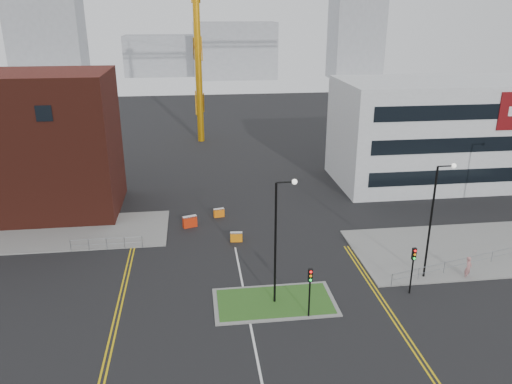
% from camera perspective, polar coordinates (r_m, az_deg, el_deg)
% --- Properties ---
extents(ground, '(200.00, 200.00, 0.00)m').
position_cam_1_polar(ground, '(29.59, 0.71, -21.13)').
color(ground, black).
rests_on(ground, ground).
extents(pavement_left, '(28.00, 8.00, 0.12)m').
position_cam_1_polar(pavement_left, '(50.97, -26.02, -4.45)').
color(pavement_left, slate).
rests_on(pavement_left, ground).
extents(pavement_right, '(24.00, 10.00, 0.12)m').
position_cam_1_polar(pavement_right, '(48.04, 25.25, -5.79)').
color(pavement_right, slate).
rests_on(pavement_right, ground).
extents(island_kerb, '(8.60, 4.60, 0.08)m').
position_cam_1_polar(island_kerb, '(36.14, 2.13, -12.46)').
color(island_kerb, slate).
rests_on(island_kerb, ground).
extents(grass_island, '(8.00, 4.00, 0.12)m').
position_cam_1_polar(grass_island, '(36.13, 2.13, -12.43)').
color(grass_island, '#24511B').
rests_on(grass_island, ground).
extents(office_block, '(25.00, 12.20, 12.00)m').
position_cam_1_polar(office_block, '(62.82, 20.71, 6.46)').
color(office_block, silver).
rests_on(office_block, ground).
extents(streetlamp_island, '(1.46, 0.36, 9.18)m').
position_cam_1_polar(streetlamp_island, '(33.58, 2.62, -4.69)').
color(streetlamp_island, black).
rests_on(streetlamp_island, ground).
extents(streetlamp_right_near, '(1.46, 0.36, 9.18)m').
position_cam_1_polar(streetlamp_right_near, '(39.05, 19.74, -2.25)').
color(streetlamp_right_near, black).
rests_on(streetlamp_right_near, ground).
extents(traffic_light_island, '(0.28, 0.33, 3.65)m').
position_cam_1_polar(traffic_light_island, '(33.49, 6.19, -10.37)').
color(traffic_light_island, black).
rests_on(traffic_light_island, ground).
extents(traffic_light_right, '(0.28, 0.33, 3.65)m').
position_cam_1_polar(traffic_light_right, '(37.63, 17.53, -7.63)').
color(traffic_light_right, black).
rests_on(traffic_light_right, ground).
extents(railing_left, '(6.05, 0.05, 1.10)m').
position_cam_1_polar(railing_left, '(44.88, -16.72, -5.48)').
color(railing_left, gray).
rests_on(railing_left, ground).
extents(railing_right, '(19.05, 5.05, 1.10)m').
position_cam_1_polar(railing_right, '(45.09, 25.40, -6.49)').
color(railing_right, gray).
rests_on(railing_right, ground).
extents(centre_line, '(0.15, 30.00, 0.01)m').
position_cam_1_polar(centre_line, '(31.10, 0.18, -18.71)').
color(centre_line, silver).
rests_on(centre_line, ground).
extents(yellow_left_a, '(0.12, 24.00, 0.01)m').
position_cam_1_polar(yellow_left_a, '(37.93, -15.38, -11.60)').
color(yellow_left_a, gold).
rests_on(yellow_left_a, ground).
extents(yellow_left_b, '(0.12, 24.00, 0.01)m').
position_cam_1_polar(yellow_left_b, '(37.89, -14.92, -11.60)').
color(yellow_left_b, gold).
rests_on(yellow_left_b, ground).
extents(yellow_right_a, '(0.12, 20.00, 0.01)m').
position_cam_1_polar(yellow_right_a, '(36.41, 14.71, -13.00)').
color(yellow_right_a, gold).
rests_on(yellow_right_a, ground).
extents(yellow_right_b, '(0.12, 20.00, 0.01)m').
position_cam_1_polar(yellow_right_b, '(36.51, 15.15, -12.94)').
color(yellow_right_b, gold).
rests_on(yellow_right_b, ground).
extents(skyline_a, '(18.00, 12.00, 22.00)m').
position_cam_1_polar(skyline_a, '(146.94, -22.66, 15.39)').
color(skyline_a, gray).
rests_on(skyline_a, ground).
extents(skyline_b, '(24.00, 12.00, 16.00)m').
position_cam_1_polar(skyline_b, '(153.00, -2.44, 15.86)').
color(skyline_b, gray).
rests_on(skyline_b, ground).
extents(skyline_c, '(14.00, 12.00, 28.00)m').
position_cam_1_polar(skyline_c, '(154.78, 11.38, 17.78)').
color(skyline_c, gray).
rests_on(skyline_c, ground).
extents(skyline_d, '(30.00, 12.00, 12.00)m').
position_cam_1_polar(skyline_d, '(162.63, -9.31, 15.17)').
color(skyline_d, gray).
rests_on(skyline_d, ground).
extents(pedestrian, '(0.79, 0.75, 1.82)m').
position_cam_1_polar(pedestrian, '(41.90, 23.09, -7.96)').
color(pedestrian, tan).
rests_on(pedestrian, ground).
extents(barrier_left, '(1.10, 0.56, 0.89)m').
position_cam_1_polar(barrier_left, '(49.83, -4.26, -2.34)').
color(barrier_left, orange).
rests_on(barrier_left, ground).
extents(barrier_mid, '(1.40, 0.82, 1.12)m').
position_cam_1_polar(barrier_mid, '(47.79, -7.57, -3.32)').
color(barrier_mid, red).
rests_on(barrier_mid, ground).
extents(barrier_right, '(1.09, 0.44, 0.89)m').
position_cam_1_polar(barrier_right, '(44.60, -2.26, -5.10)').
color(barrier_right, orange).
rests_on(barrier_right, ground).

